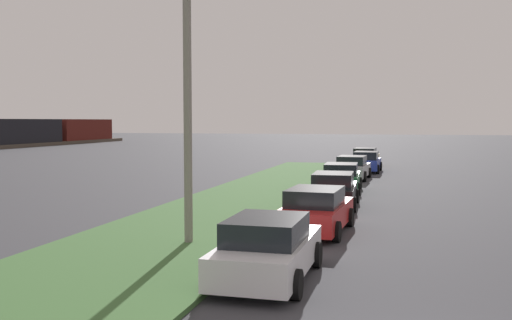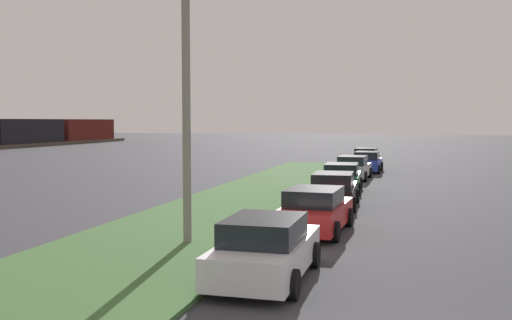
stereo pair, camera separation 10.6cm
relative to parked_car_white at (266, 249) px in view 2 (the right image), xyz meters
name	(u,v)px [view 2 (the right image)]	position (x,y,z in m)	size (l,w,h in m)	color
grass_median	(193,226)	(5.55, 3.92, -0.66)	(60.00, 6.00, 0.12)	#3D6633
parked_car_white	(266,249)	(0.00, 0.00, 0.00)	(4.30, 2.02, 1.47)	silver
parked_car_red	(315,211)	(5.86, -0.19, 0.00)	(4.38, 2.18, 1.47)	red
parked_car_black	(333,190)	(11.52, -0.04, 0.00)	(4.38, 2.17, 1.47)	black
parked_car_green	(342,178)	(16.93, 0.24, 0.00)	(4.39, 2.19, 1.47)	#1E6B38
parked_car_silver	(353,168)	(23.47, 0.30, 0.00)	(4.37, 2.16, 1.47)	#B2B5BA
parked_car_blue	(367,162)	(28.92, -0.18, 0.00)	(4.34, 2.09, 1.47)	#23389E
parked_car_yellow	(366,157)	(34.18, 0.27, 0.00)	(4.38, 2.17, 1.47)	gold
streetlight	(198,94)	(2.90, 2.73, 3.67)	(0.47, 2.88, 7.50)	gray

